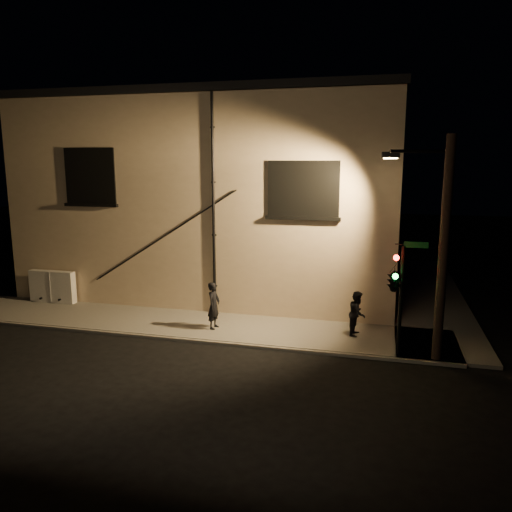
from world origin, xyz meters
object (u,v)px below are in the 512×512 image
(streetlamp_pole, at_px, (440,244))
(pedestrian_b, at_px, (357,313))
(pedestrian_a, at_px, (214,305))
(utility_cabinet, at_px, (53,286))
(traffic_signal, at_px, (395,279))

(streetlamp_pole, bearing_deg, pedestrian_b, 147.42)
(pedestrian_b, bearing_deg, streetlamp_pole, -114.83)
(pedestrian_a, xyz_separation_m, pedestrian_b, (4.96, 0.56, -0.07))
(pedestrian_b, bearing_deg, pedestrian_a, 104.20)
(utility_cabinet, bearing_deg, traffic_signal, -10.32)
(utility_cabinet, distance_m, pedestrian_a, 7.85)
(utility_cabinet, distance_m, traffic_signal, 14.11)
(utility_cabinet, xyz_separation_m, traffic_signal, (13.78, -2.51, 1.70))
(pedestrian_a, distance_m, streetlamp_pole, 7.81)
(pedestrian_b, distance_m, streetlamp_pole, 3.88)
(utility_cabinet, distance_m, streetlamp_pole, 15.45)
(utility_cabinet, relative_size, traffic_signal, 0.58)
(streetlamp_pole, bearing_deg, utility_cabinet, 170.68)
(pedestrian_a, height_order, streetlamp_pole, streetlamp_pole)
(pedestrian_a, bearing_deg, traffic_signal, -92.74)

